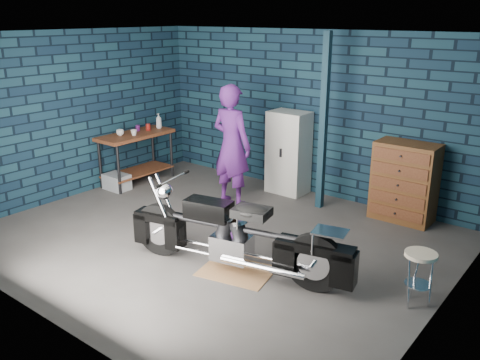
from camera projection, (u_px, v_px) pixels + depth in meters
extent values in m
plane|color=#4D4A48|center=(213.00, 238.00, 6.96)|extent=(6.00, 6.00, 0.00)
cube|color=#0E1F30|center=(310.00, 114.00, 8.41)|extent=(6.00, 0.02, 2.70)
cube|color=#0E1F30|center=(73.00, 115.00, 8.29)|extent=(0.02, 5.00, 2.70)
cube|color=#0E1F30|center=(451.00, 190.00, 4.79)|extent=(0.02, 5.00, 2.70)
cube|color=silver|center=(209.00, 34.00, 6.12)|extent=(6.00, 5.00, 0.02)
cube|color=#122C3A|center=(323.00, 123.00, 7.68)|extent=(0.10, 0.10, 2.70)
cube|color=brown|center=(137.00, 158.00, 9.14)|extent=(0.60, 1.40, 0.91)
cube|color=brown|center=(237.00, 271.00, 6.07)|extent=(0.95, 0.79, 0.01)
imported|color=#521D6F|center=(232.00, 146.00, 7.95)|extent=(0.72, 0.48, 1.93)
cube|color=gray|center=(117.00, 182.00, 8.86)|extent=(0.44, 0.31, 0.27)
cube|color=silver|center=(288.00, 153.00, 8.55)|extent=(0.65, 0.47, 1.40)
cube|color=brown|center=(404.00, 182.00, 7.41)|extent=(0.88, 0.49, 1.17)
imported|color=beige|center=(120.00, 133.00, 8.81)|extent=(0.15, 0.15, 0.10)
imported|color=beige|center=(134.00, 133.00, 8.82)|extent=(0.14, 0.14, 0.10)
cylinder|color=#5A1A6A|center=(138.00, 128.00, 9.17)|extent=(0.10, 0.10, 0.11)
cylinder|color=maroon|center=(148.00, 127.00, 9.20)|extent=(0.10, 0.10, 0.12)
imported|color=gray|center=(159.00, 121.00, 9.35)|extent=(0.12, 0.12, 0.28)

